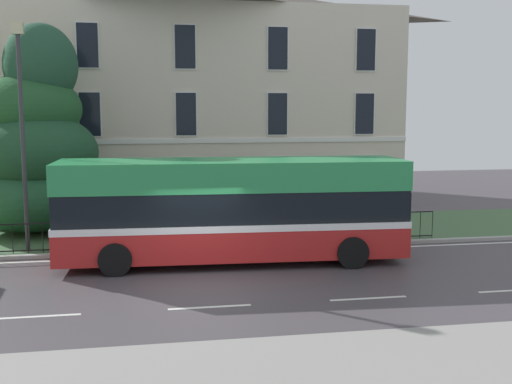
% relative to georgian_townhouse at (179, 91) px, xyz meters
% --- Properties ---
extents(ground_plane, '(60.00, 56.00, 0.18)m').
position_rel_georgian_townhouse_xyz_m(ground_plane, '(-0.34, -14.38, -5.57)').
color(ground_plane, '#454045').
extents(georgian_townhouse, '(20.29, 9.54, 10.82)m').
position_rel_georgian_townhouse_xyz_m(georgian_townhouse, '(0.00, 0.00, 0.00)').
color(georgian_townhouse, beige).
rests_on(georgian_townhouse, ground_plane).
extents(iron_verge_railing, '(16.64, 0.04, 0.97)m').
position_rel_georgian_townhouse_xyz_m(iron_verge_railing, '(-0.00, -11.10, -4.94)').
color(iron_verge_railing, black).
rests_on(iron_verge_railing, ground_plane).
extents(evergreen_tree, '(4.99, 4.99, 7.71)m').
position_rel_georgian_townhouse_xyz_m(evergreen_tree, '(-5.78, -7.40, -2.34)').
color(evergreen_tree, '#423328').
rests_on(evergreen_tree, ground_plane).
extents(single_decker_bus, '(10.65, 3.05, 3.18)m').
position_rel_georgian_townhouse_xyz_m(single_decker_bus, '(0.84, -12.98, -3.89)').
color(single_decker_bus, '#B31F1F').
rests_on(single_decker_bus, ground_plane).
extents(street_lamp_post, '(0.36, 0.24, 7.28)m').
position_rel_georgian_townhouse_xyz_m(street_lamp_post, '(-5.64, -10.58, -1.30)').
color(street_lamp_post, '#333338').
rests_on(street_lamp_post, ground_plane).
extents(litter_bin, '(0.47, 0.47, 1.02)m').
position_rel_georgian_townhouse_xyz_m(litter_bin, '(-2.19, -10.38, -4.93)').
color(litter_bin, '#23472D').
rests_on(litter_bin, ground_plane).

